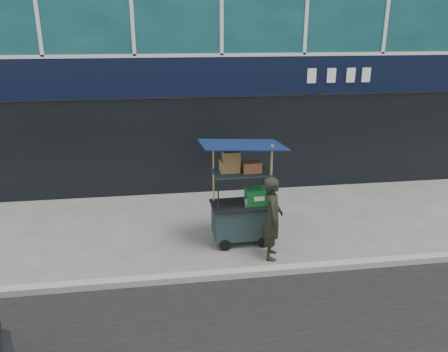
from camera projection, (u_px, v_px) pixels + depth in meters
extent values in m
plane|color=#61615C|center=(253.00, 269.00, 7.67)|extent=(80.00, 80.00, 0.00)
cube|color=#989890|center=(255.00, 272.00, 7.46)|extent=(80.00, 0.18, 0.12)
cube|color=black|center=(222.00, 77.00, 10.33)|extent=(15.68, 0.06, 0.90)
cube|color=black|center=(222.00, 146.00, 10.92)|extent=(15.68, 0.04, 2.40)
cube|color=#18292A|center=(241.00, 220.00, 8.52)|extent=(1.10, 0.66, 0.63)
cylinder|color=black|center=(225.00, 246.00, 8.26)|extent=(0.22, 0.05, 0.22)
cylinder|color=black|center=(264.00, 242.00, 8.39)|extent=(0.22, 0.05, 0.22)
cube|color=black|center=(241.00, 205.00, 8.41)|extent=(1.17, 0.74, 0.04)
cylinder|color=black|center=(218.00, 196.00, 7.98)|extent=(0.03, 0.03, 0.67)
cylinder|color=black|center=(270.00, 193.00, 8.14)|extent=(0.03, 0.03, 0.67)
cylinder|color=black|center=(214.00, 186.00, 8.48)|extent=(0.03, 0.03, 0.67)
cylinder|color=black|center=(263.00, 183.00, 8.64)|extent=(0.03, 0.03, 0.67)
cube|color=#18292A|center=(242.00, 172.00, 8.20)|extent=(1.10, 0.66, 0.03)
cylinder|color=#9A7D45|center=(270.00, 197.00, 8.17)|extent=(0.05, 0.05, 2.02)
cylinder|color=#9A7D45|center=(214.00, 192.00, 8.52)|extent=(0.04, 0.04, 1.93)
cube|color=#0D1E4D|center=(242.00, 145.00, 8.02)|extent=(1.57, 1.13, 0.18)
cube|color=#0E5A23|center=(257.00, 196.00, 8.37)|extent=(0.46, 0.33, 0.31)
cylinder|color=silver|center=(246.00, 203.00, 8.22)|extent=(0.06, 0.06, 0.18)
cylinder|color=#182BB6|center=(246.00, 198.00, 8.19)|extent=(0.03, 0.03, 0.02)
cube|color=olive|center=(230.00, 166.00, 8.16)|extent=(0.37, 0.28, 0.22)
cube|color=#905D3F|center=(252.00, 167.00, 8.15)|extent=(0.35, 0.26, 0.20)
cube|color=olive|center=(231.00, 156.00, 8.09)|extent=(0.32, 0.24, 0.18)
imported|color=black|center=(272.00, 218.00, 7.84)|extent=(0.49, 0.63, 1.56)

